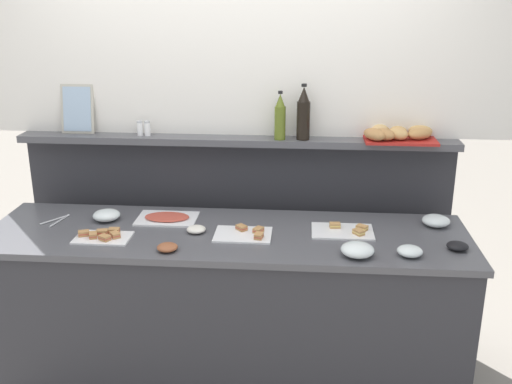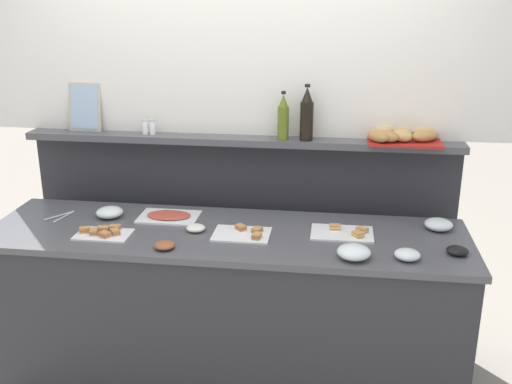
# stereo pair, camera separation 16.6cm
# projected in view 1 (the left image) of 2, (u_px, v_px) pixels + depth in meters

# --- Properties ---
(ground_plane) EXTENTS (12.00, 12.00, 0.00)m
(ground_plane) POSITION_uv_depth(u_px,v_px,m) (240.00, 326.00, 4.02)
(ground_plane) COLOR gray
(buffet_counter) EXTENTS (2.55, 0.72, 0.93)m
(buffet_counter) POSITION_uv_depth(u_px,v_px,m) (228.00, 310.00, 3.31)
(buffet_counter) COLOR #2D2D33
(buffet_counter) RESTS_ON ground_plane
(back_ledge_unit) EXTENTS (2.56, 0.22, 1.34)m
(back_ledge_unit) POSITION_uv_depth(u_px,v_px,m) (238.00, 234.00, 3.74)
(back_ledge_unit) COLOR #2D2D33
(back_ledge_unit) RESTS_ON ground_plane
(upper_wall_panel) EXTENTS (3.16, 0.08, 1.26)m
(upper_wall_panel) POSITION_uv_depth(u_px,v_px,m) (236.00, 23.00, 3.35)
(upper_wall_panel) COLOR white
(upper_wall_panel) RESTS_ON back_ledge_unit
(sandwich_platter_front) EXTENTS (0.30, 0.22, 0.04)m
(sandwich_platter_front) POSITION_uv_depth(u_px,v_px,m) (245.00, 234.00, 3.11)
(sandwich_platter_front) COLOR white
(sandwich_platter_front) RESTS_ON buffet_counter
(sandwich_platter_side) EXTENTS (0.32, 0.22, 0.04)m
(sandwich_platter_side) POSITION_uv_depth(u_px,v_px,m) (344.00, 231.00, 3.15)
(sandwich_platter_side) COLOR white
(sandwich_platter_side) RESTS_ON buffet_counter
(sandwich_platter_rear) EXTENTS (0.28, 0.18, 0.04)m
(sandwich_platter_rear) POSITION_uv_depth(u_px,v_px,m) (103.00, 236.00, 3.07)
(sandwich_platter_rear) COLOR white
(sandwich_platter_rear) RESTS_ON buffet_counter
(cold_cuts_platter) EXTENTS (0.33, 0.23, 0.02)m
(cold_cuts_platter) POSITION_uv_depth(u_px,v_px,m) (167.00, 218.00, 3.33)
(cold_cuts_platter) COLOR white
(cold_cuts_platter) RESTS_ON buffet_counter
(glass_bowl_large) EXTENTS (0.16, 0.16, 0.06)m
(glass_bowl_large) POSITION_uv_depth(u_px,v_px,m) (357.00, 250.00, 2.87)
(glass_bowl_large) COLOR silver
(glass_bowl_large) RESTS_ON buffet_counter
(glass_bowl_medium) EXTENTS (0.12, 0.12, 0.05)m
(glass_bowl_medium) POSITION_uv_depth(u_px,v_px,m) (410.00, 251.00, 2.87)
(glass_bowl_medium) COLOR silver
(glass_bowl_medium) RESTS_ON buffet_counter
(glass_bowl_small) EXTENTS (0.15, 0.15, 0.06)m
(glass_bowl_small) POSITION_uv_depth(u_px,v_px,m) (107.00, 216.00, 3.31)
(glass_bowl_small) COLOR silver
(glass_bowl_small) RESTS_ON buffet_counter
(glass_bowl_extra) EXTENTS (0.15, 0.15, 0.06)m
(glass_bowl_extra) POSITION_uv_depth(u_px,v_px,m) (436.00, 221.00, 3.24)
(glass_bowl_extra) COLOR silver
(glass_bowl_extra) RESTS_ON buffet_counter
(condiment_bowl_dark) EXTENTS (0.11, 0.11, 0.04)m
(condiment_bowl_dark) POSITION_uv_depth(u_px,v_px,m) (458.00, 246.00, 2.94)
(condiment_bowl_dark) COLOR black
(condiment_bowl_dark) RESTS_ON buffet_counter
(condiment_bowl_cream) EXTENTS (0.10, 0.10, 0.04)m
(condiment_bowl_cream) POSITION_uv_depth(u_px,v_px,m) (196.00, 229.00, 3.15)
(condiment_bowl_cream) COLOR silver
(condiment_bowl_cream) RESTS_ON buffet_counter
(condiment_bowl_teal) EXTENTS (0.10, 0.10, 0.04)m
(condiment_bowl_teal) POSITION_uv_depth(u_px,v_px,m) (167.00, 247.00, 2.93)
(condiment_bowl_teal) COLOR brown
(condiment_bowl_teal) RESTS_ON buffet_counter
(serving_tongs) EXTENTS (0.12, 0.18, 0.01)m
(serving_tongs) POSITION_uv_depth(u_px,v_px,m) (58.00, 220.00, 3.31)
(serving_tongs) COLOR #B7BABF
(serving_tongs) RESTS_ON buffet_counter
(olive_oil_bottle) EXTENTS (0.06, 0.06, 0.28)m
(olive_oil_bottle) POSITION_uv_depth(u_px,v_px,m) (280.00, 118.00, 3.37)
(olive_oil_bottle) COLOR #56661E
(olive_oil_bottle) RESTS_ON back_ledge_unit
(wine_bottle_dark) EXTENTS (0.08, 0.08, 0.32)m
(wine_bottle_dark) POSITION_uv_depth(u_px,v_px,m) (303.00, 115.00, 3.37)
(wine_bottle_dark) COLOR black
(wine_bottle_dark) RESTS_ON back_ledge_unit
(salt_shaker) EXTENTS (0.03, 0.03, 0.09)m
(salt_shaker) POSITION_uv_depth(u_px,v_px,m) (140.00, 128.00, 3.49)
(salt_shaker) COLOR white
(salt_shaker) RESTS_ON back_ledge_unit
(pepper_shaker) EXTENTS (0.03, 0.03, 0.09)m
(pepper_shaker) POSITION_uv_depth(u_px,v_px,m) (147.00, 128.00, 3.49)
(pepper_shaker) COLOR white
(pepper_shaker) RESTS_ON back_ledge_unit
(bread_basket) EXTENTS (0.43, 0.31, 0.08)m
(bread_basket) POSITION_uv_depth(u_px,v_px,m) (396.00, 134.00, 3.37)
(bread_basket) COLOR #B2231E
(bread_basket) RESTS_ON back_ledge_unit
(framed_picture) EXTENTS (0.20, 0.06, 0.29)m
(framed_picture) POSITION_uv_depth(u_px,v_px,m) (77.00, 109.00, 3.52)
(framed_picture) COLOR #B2AD9E
(framed_picture) RESTS_ON back_ledge_unit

